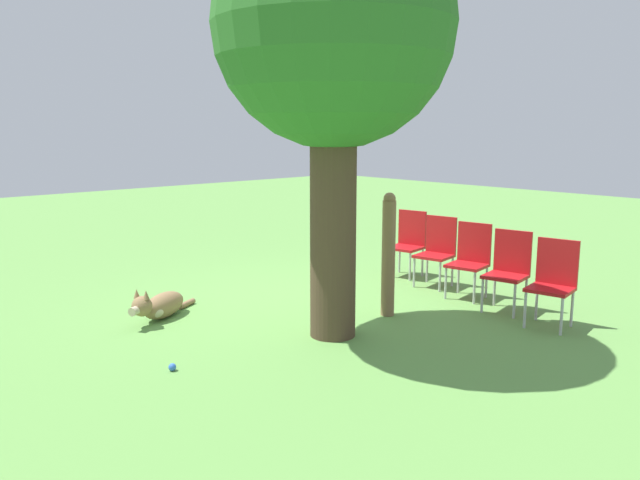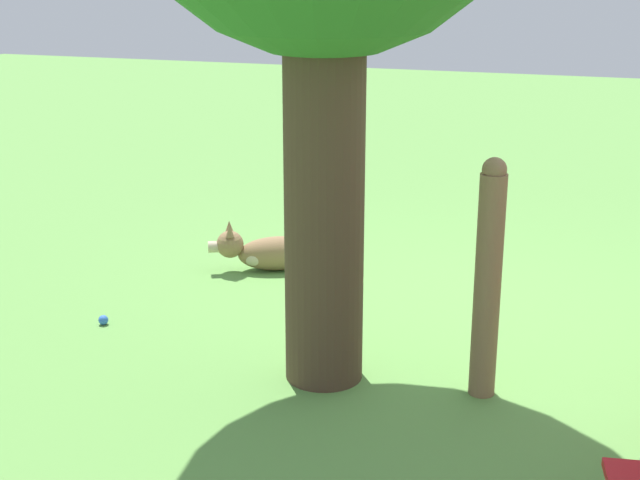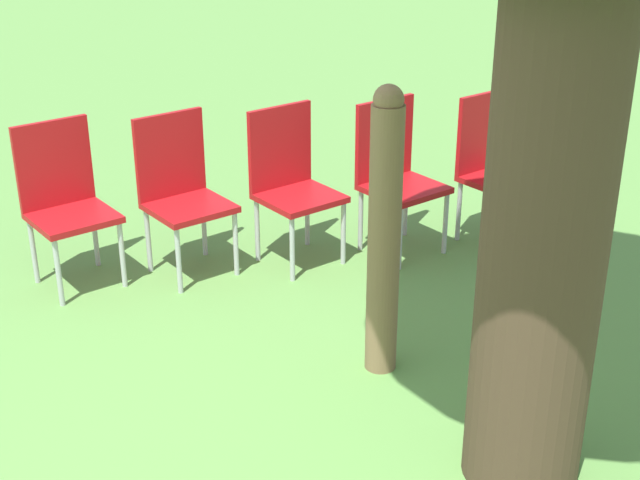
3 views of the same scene
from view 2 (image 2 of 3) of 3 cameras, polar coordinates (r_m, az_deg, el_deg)
name	(u,v)px [view 2 (image 2 of 3)]	position (r m, az deg, el deg)	size (l,w,h in m)	color
ground_plane	(409,329)	(6.17, 5.70, -5.67)	(30.00, 30.00, 0.00)	#609947
dog	(268,252)	(7.24, -3.34, -0.78)	(1.07, 0.62, 0.41)	olive
fence_post	(488,279)	(5.09, 10.70, -2.45)	(0.15, 0.15, 1.40)	#846647
tennis_ball	(103,320)	(6.38, -13.70, -5.00)	(0.07, 0.07, 0.07)	blue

